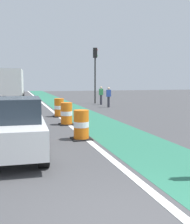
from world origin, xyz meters
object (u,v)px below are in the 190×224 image
at_px(parked_sedan_nearest, 11,128).
at_px(delivery_truck_down_block, 11,83).
at_px(traffic_light_corner, 95,66).
at_px(traffic_barrel_back, 59,108).
at_px(pedestrian_waiting, 101,95).
at_px(traffic_barrel_mid, 67,114).
at_px(pedestrian_crossing, 109,97).
at_px(traffic_barrel_front, 81,125).

height_order(parked_sedan_nearest, delivery_truck_down_block, delivery_truck_down_block).
relative_size(parked_sedan_nearest, traffic_light_corner, 0.82).
height_order(traffic_barrel_back, delivery_truck_down_block, delivery_truck_down_block).
xyz_separation_m(parked_sedan_nearest, pedestrian_waiting, (7.46, 15.01, 0.03)).
distance_m(traffic_barrel_mid, traffic_light_corner, 12.72).
bearing_deg(traffic_barrel_back, traffic_barrel_mid, -92.12).
relative_size(parked_sedan_nearest, pedestrian_crossing, 2.59).
xyz_separation_m(traffic_barrel_front, pedestrian_crossing, (4.88, 10.98, 0.33)).
bearing_deg(traffic_barrel_back, traffic_light_corner, 60.66).
xyz_separation_m(parked_sedan_nearest, pedestrian_crossing, (7.34, 12.64, 0.03)).
bearing_deg(traffic_barrel_back, pedestrian_waiting, 55.03).
bearing_deg(pedestrian_waiting, pedestrian_crossing, -92.93).
xyz_separation_m(traffic_barrel_back, pedestrian_crossing, (4.68, 4.50, 0.33)).
distance_m(traffic_barrel_front, pedestrian_crossing, 12.03).
bearing_deg(pedestrian_crossing, parked_sedan_nearest, -120.14).
xyz_separation_m(traffic_barrel_front, traffic_light_corner, (4.90, 14.85, 2.97)).
bearing_deg(pedestrian_waiting, traffic_barrel_back, -124.97).
distance_m(pedestrian_crossing, pedestrian_waiting, 2.38).
distance_m(delivery_truck_down_block, pedestrian_waiting, 10.27).
relative_size(parked_sedan_nearest, traffic_barrel_back, 3.82).
xyz_separation_m(traffic_barrel_back, delivery_truck_down_block, (-2.80, 13.71, 1.31)).
relative_size(traffic_barrel_front, traffic_light_corner, 0.21).
distance_m(parked_sedan_nearest, traffic_light_corner, 18.26).
xyz_separation_m(traffic_barrel_mid, traffic_light_corner, (4.81, 11.39, 2.97)).
distance_m(parked_sedan_nearest, traffic_barrel_mid, 5.71).
relative_size(parked_sedan_nearest, traffic_barrel_mid, 3.82).
height_order(parked_sedan_nearest, traffic_light_corner, traffic_light_corner).
height_order(parked_sedan_nearest, traffic_barrel_front, parked_sedan_nearest).
distance_m(traffic_barrel_back, pedestrian_crossing, 6.50).
height_order(traffic_barrel_mid, pedestrian_waiting, pedestrian_waiting).
bearing_deg(traffic_barrel_mid, delivery_truck_down_block, 99.12).
xyz_separation_m(traffic_barrel_front, traffic_barrel_mid, (0.09, 3.45, 0.00)).
bearing_deg(traffic_barrel_back, parked_sedan_nearest, -108.05).
relative_size(traffic_barrel_front, pedestrian_crossing, 0.68).
bearing_deg(traffic_barrel_mid, pedestrian_crossing, 57.51).
distance_m(traffic_barrel_mid, pedestrian_waiting, 11.07).
height_order(pedestrian_crossing, pedestrian_waiting, same).
bearing_deg(parked_sedan_nearest, pedestrian_waiting, 63.58).
height_order(traffic_barrel_front, traffic_barrel_back, same).
bearing_deg(delivery_truck_down_block, pedestrian_crossing, -50.90).
height_order(traffic_barrel_back, traffic_light_corner, traffic_light_corner).
relative_size(traffic_barrel_mid, traffic_barrel_back, 1.00).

